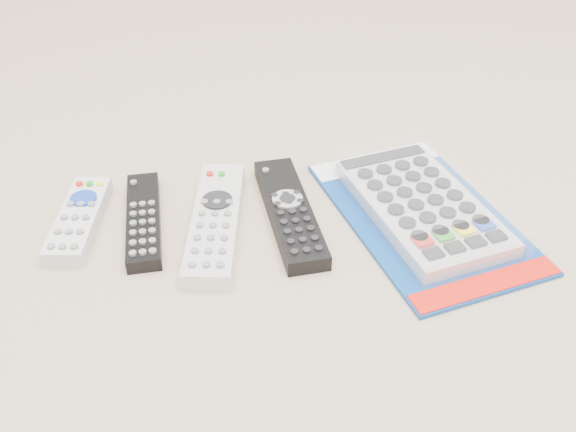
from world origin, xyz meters
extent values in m
plane|color=gray|center=(0.00, 0.00, 0.00)|extent=(5.00, 5.00, 0.00)
cube|color=silver|center=(-0.22, 0.04, 0.01)|extent=(0.07, 0.16, 0.02)
cylinder|color=#1533A4|center=(-0.22, 0.07, 0.02)|extent=(0.04, 0.04, 0.00)
cube|color=black|center=(-0.14, 0.03, 0.01)|extent=(0.04, 0.18, 0.02)
cube|color=silver|center=(-0.06, 0.01, 0.01)|extent=(0.09, 0.23, 0.02)
cylinder|color=black|center=(-0.05, 0.03, 0.02)|extent=(0.04, 0.04, 0.00)
cube|color=black|center=(0.03, 0.01, 0.01)|extent=(0.06, 0.21, 0.02)
cylinder|color=silver|center=(0.03, 0.02, 0.02)|extent=(0.04, 0.04, 0.00)
cube|color=navy|center=(0.20, -0.02, 0.00)|extent=(0.24, 0.33, 0.01)
cube|color=white|center=(0.17, 0.11, 0.01)|extent=(0.18, 0.08, 0.00)
cube|color=red|center=(0.22, -0.15, 0.01)|extent=(0.18, 0.06, 0.00)
cube|color=silver|center=(0.20, -0.01, 0.01)|extent=(0.17, 0.25, 0.02)
cube|color=white|center=(0.20, -0.01, 0.02)|extent=(0.19, 0.27, 0.03)
camera|label=1|loc=(-0.08, -0.61, 0.49)|focal=40.00mm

